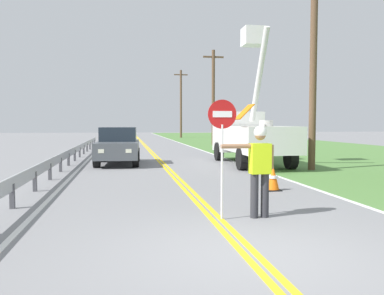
{
  "coord_description": "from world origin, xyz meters",
  "views": [
    {
      "loc": [
        -1.76,
        -5.44,
        1.87
      ],
      "look_at": [
        0.11,
        5.63,
        1.2
      ],
      "focal_mm": 37.63,
      "sensor_mm": 36.0,
      "label": 1
    }
  ],
  "objects": [
    {
      "name": "guardrail_left_shoulder",
      "position": [
        -4.2,
        14.13,
        0.52
      ],
      "size": [
        0.1,
        32.0,
        0.71
      ],
      "color": "#9EA0A3",
      "rests_on": "ground"
    },
    {
      "name": "utility_pole_near",
      "position": [
        5.7,
        9.67,
        4.2
      ],
      "size": [
        1.8,
        0.28,
        8.03
      ],
      "color": "brown",
      "rests_on": "ground"
    },
    {
      "name": "utility_bucket_truck",
      "position": [
        3.98,
        12.57,
        1.44
      ],
      "size": [
        2.75,
        6.84,
        6.16
      ],
      "color": "silver",
      "rests_on": "ground"
    },
    {
      "name": "utility_pole_mid",
      "position": [
        5.95,
        28.97,
        4.3
      ],
      "size": [
        1.8,
        0.28,
        8.24
      ],
      "color": "brown",
      "rests_on": "ground"
    },
    {
      "name": "traffic_cone_lead",
      "position": [
        2.34,
        5.17,
        0.34
      ],
      "size": [
        0.4,
        0.4,
        0.7
      ],
      "color": "orange",
      "rests_on": "ground"
    },
    {
      "name": "edge_line_right",
      "position": [
        3.6,
        20.0,
        0.01
      ],
      "size": [
        0.12,
        110.0,
        0.01
      ],
      "primitive_type": "cube",
      "color": "silver",
      "rests_on": "ground"
    },
    {
      "name": "utility_pole_far",
      "position": [
        5.71,
        47.4,
        4.63
      ],
      "size": [
        1.8,
        0.28,
        8.89
      ],
      "color": "brown",
      "rests_on": "ground"
    },
    {
      "name": "flagger_worker",
      "position": [
        0.87,
        2.13,
        1.05
      ],
      "size": [
        1.09,
        0.26,
        1.83
      ],
      "color": "#2D2D33",
      "rests_on": "ground"
    },
    {
      "name": "stop_sign_paddle",
      "position": [
        0.11,
        2.09,
        1.71
      ],
      "size": [
        0.56,
        0.04,
        2.33
      ],
      "color": "silver",
      "rests_on": "ground"
    },
    {
      "name": "centerline_yellow_left",
      "position": [
        -0.09,
        20.0,
        0.01
      ],
      "size": [
        0.11,
        110.0,
        0.01
      ],
      "primitive_type": "cube",
      "color": "yellow",
      "rests_on": "ground"
    },
    {
      "name": "centerline_yellow_right",
      "position": [
        0.09,
        20.0,
        0.01
      ],
      "size": [
        0.11,
        110.0,
        0.01
      ],
      "primitive_type": "cube",
      "color": "yellow",
      "rests_on": "ground"
    },
    {
      "name": "edge_line_left",
      "position": [
        -3.6,
        20.0,
        0.01
      ],
      "size": [
        0.12,
        110.0,
        0.01
      ],
      "primitive_type": "cube",
      "color": "silver",
      "rests_on": "ground"
    },
    {
      "name": "ground_plane",
      "position": [
        0.0,
        0.0,
        0.0
      ],
      "size": [
        160.0,
        160.0,
        0.0
      ],
      "primitive_type": "plane",
      "color": "gray"
    },
    {
      "name": "grass_verge_right",
      "position": [
        11.6,
        20.0,
        0.0
      ],
      "size": [
        16.0,
        110.0,
        0.01
      ],
      "primitive_type": "cube",
      "color": "#517F3D",
      "rests_on": "ground"
    },
    {
      "name": "oncoming_sedan_nearest",
      "position": [
        -2.03,
        13.28,
        0.83
      ],
      "size": [
        2.08,
        4.19,
        1.7
      ],
      "color": "#4C5156",
      "rests_on": "ground"
    }
  ]
}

